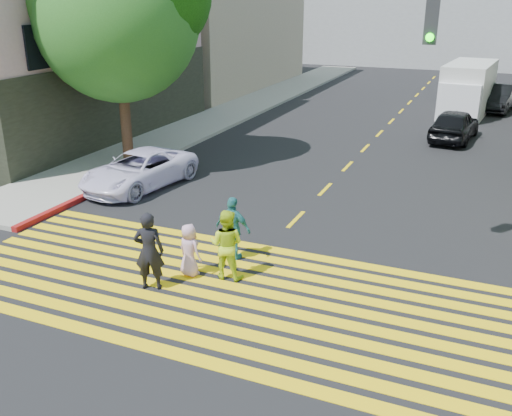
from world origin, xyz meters
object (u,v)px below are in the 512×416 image
Objects in this scene: tree_left at (119,10)px; pedestrian_child at (189,250)px; dark_car_near at (454,125)px; pedestrian_extra at (233,229)px; white_sedan at (139,170)px; silver_car at (474,86)px; pedestrian_man at (149,251)px; dark_car_parked at (498,98)px; pedestrian_woman at (226,244)px; white_van at (467,90)px.

pedestrian_child is (6.67, -7.24, -5.05)m from tree_left.
pedestrian_child is 0.31× the size of dark_car_near.
pedestrian_extra reaches higher than white_sedan.
silver_car is at bearing -84.19° from dark_car_near.
pedestrian_man is 26.34m from dark_car_parked.
silver_car is (3.70, 28.44, -0.13)m from pedestrian_woman.
pedestrian_extra is 0.33× the size of silver_car.
white_van reaches higher than dark_car_near.
silver_car is 4.35m from dark_car_parked.
pedestrian_child is at bearing -95.36° from dark_car_parked.
white_sedan is (1.88, -2.19, -5.07)m from tree_left.
tree_left reaches higher than dark_car_near.
pedestrian_child is 23.23m from white_van.
white_van is at bearing 70.57° from white_sedan.
tree_left reaches higher than silver_car.
pedestrian_man reaches higher than pedestrian_child.
dark_car_parked is at bearing -98.12° from pedestrian_extra.
white_sedan is at bearing 56.85° from dark_car_near.
silver_car is at bearing 62.37° from tree_left.
tree_left is 15.19m from dark_car_near.
pedestrian_woman is 16.48m from dark_car_near.
pedestrian_man is 0.37× the size of silver_car.
pedestrian_child is 0.21× the size of white_van.
pedestrian_extra is at bearing -95.19° from white_van.
dark_car_near is at bearing 58.74° from white_sedan.
pedestrian_woman is at bearing -42.99° from tree_left.
pedestrian_extra is 0.39× the size of dark_car_near.
white_sedan is (-5.35, 3.85, -0.19)m from pedestrian_extra.
dark_car_near is (4.95, 17.21, -0.20)m from pedestrian_man.
tree_left is 22.10m from dark_car_parked.
pedestrian_woman is at bearing 81.55° from silver_car.
dark_car_parked is at bearing -86.71° from pedestrian_child.
dark_car_parked is (5.50, 23.41, -0.08)m from pedestrian_extra.
pedestrian_man is at bearing -96.76° from white_van.
pedestrian_man is 1.76m from pedestrian_woman.
pedestrian_child is 0.29× the size of dark_car_parked.
pedestrian_child is at bearing 9.70° from pedestrian_woman.
white_van is at bearing -95.16° from pedestrian_extra.
pedestrian_woman is 1.01m from pedestrian_extra.
pedestrian_man is (6.18, -8.14, -4.78)m from tree_left.
pedestrian_woman is (7.52, -7.01, -4.85)m from tree_left.
dark_car_near is at bearing 39.18° from tree_left.
dark_car_near is 0.94× the size of dark_car_parked.
tree_left is 5.20× the size of pedestrian_extra.
silver_car is at bearing 94.35° from white_van.
tree_left reaches higher than pedestrian_extra.
pedestrian_man is at bearing 78.60° from pedestrian_child.
pedestrian_extra is at bearing -137.62° from pedestrian_man.
dark_car_parked is 0.74× the size of white_van.
pedestrian_extra is at bearing 81.80° from dark_car_near.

